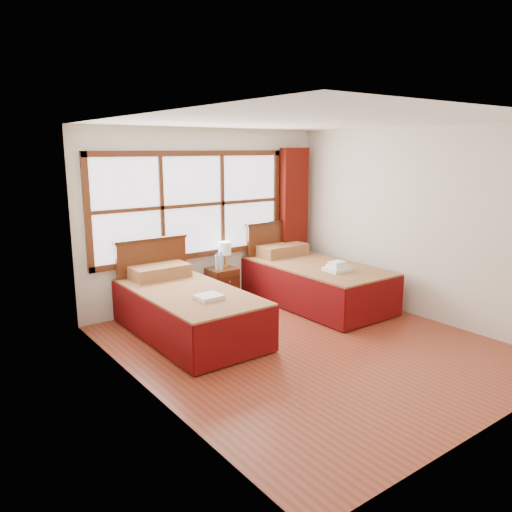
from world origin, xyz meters
TOP-DOWN VIEW (x-y plane):
  - floor at (0.00, 0.00)m, footprint 4.50×4.50m
  - ceiling at (0.00, 0.00)m, footprint 4.50×4.50m
  - wall_back at (0.00, 2.25)m, footprint 4.00×0.00m
  - wall_left at (-2.00, 0.00)m, footprint 0.00×4.50m
  - wall_right at (2.00, 0.00)m, footprint 0.00×4.50m
  - window at (-0.25, 2.21)m, footprint 3.16×0.06m
  - curtain at (1.60, 2.11)m, footprint 0.50×0.16m
  - bed_left at (-0.96, 1.20)m, footprint 1.13×2.19m
  - bed_right at (1.21, 1.20)m, footprint 1.18×2.29m
  - nightstand at (0.10, 1.99)m, footprint 0.41×0.41m
  - towels_left at (-0.94, 0.67)m, footprint 0.31×0.27m
  - towels_right at (1.16, 0.66)m, footprint 0.33×0.29m
  - lamp at (0.20, 2.07)m, footprint 0.20×0.20m
  - bottle_near at (-0.00, 1.97)m, footprint 0.07×0.07m
  - bottle_far at (0.05, 1.95)m, footprint 0.07×0.07m

SIDE VIEW (x-z plane):
  - floor at x=0.00m, z-range 0.00..0.00m
  - nightstand at x=0.10m, z-range 0.00..0.54m
  - bed_left at x=-0.96m, z-range -0.22..0.89m
  - bed_right at x=1.21m, z-range -0.23..0.93m
  - towels_left at x=-0.94m, z-range 0.59..0.63m
  - bottle_near at x=0.00m, z-range 0.53..0.79m
  - bottle_far at x=0.05m, z-range 0.53..0.79m
  - towels_right at x=1.16m, z-range 0.60..0.74m
  - lamp at x=0.20m, z-range 0.62..1.01m
  - curtain at x=1.60m, z-range 0.02..2.32m
  - wall_back at x=0.00m, z-range -0.70..3.30m
  - wall_left at x=-2.00m, z-range -0.95..3.55m
  - wall_right at x=2.00m, z-range -0.95..3.55m
  - window at x=-0.25m, z-range 0.72..2.28m
  - ceiling at x=0.00m, z-range 2.60..2.60m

